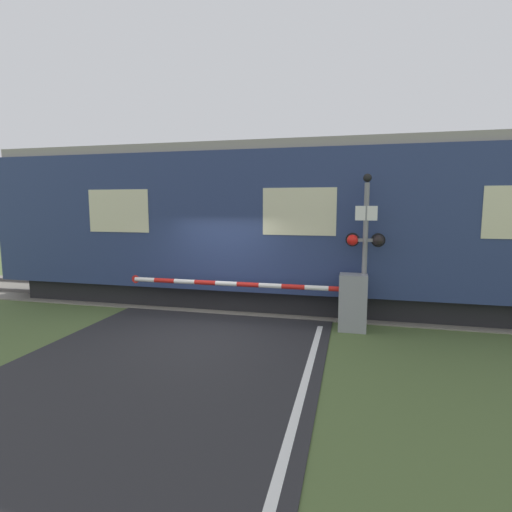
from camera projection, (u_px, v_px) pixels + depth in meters
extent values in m
plane|color=#4C6033|center=(203.00, 333.00, 8.70)|extent=(80.00, 80.00, 0.00)
cube|color=slate|center=(241.00, 300.00, 11.63)|extent=(36.00, 3.20, 0.03)
cube|color=#595451|center=(234.00, 304.00, 10.93)|extent=(36.00, 0.08, 0.10)
cube|color=#595451|center=(248.00, 292.00, 12.32)|extent=(36.00, 0.08, 0.10)
cube|color=black|center=(305.00, 294.00, 11.16)|extent=(16.01, 2.58, 0.60)
cube|color=navy|center=(306.00, 220.00, 10.90)|extent=(17.40, 3.04, 3.49)
cube|color=gray|center=(307.00, 150.00, 10.66)|extent=(17.06, 2.79, 0.24)
cube|color=beige|center=(299.00, 212.00, 9.39)|extent=(1.74, 0.02, 1.12)
cube|color=beige|center=(118.00, 211.00, 10.52)|extent=(1.74, 0.02, 1.12)
cube|color=gray|center=(353.00, 303.00, 8.77)|extent=(0.60, 0.44, 1.26)
cylinder|color=gray|center=(353.00, 290.00, 8.74)|extent=(0.16, 0.16, 0.18)
cylinder|color=red|center=(341.00, 289.00, 8.80)|extent=(0.53, 0.11, 0.11)
cylinder|color=white|center=(317.00, 288.00, 8.92)|extent=(0.53, 0.11, 0.11)
cylinder|color=red|center=(293.00, 287.00, 9.05)|extent=(0.53, 0.11, 0.11)
cylinder|color=white|center=(270.00, 286.00, 9.17)|extent=(0.53, 0.11, 0.11)
cylinder|color=red|center=(248.00, 285.00, 9.30)|extent=(0.53, 0.11, 0.11)
cylinder|color=white|center=(226.00, 284.00, 9.42)|extent=(0.53, 0.11, 0.11)
cylinder|color=red|center=(205.00, 283.00, 9.55)|extent=(0.53, 0.11, 0.11)
cylinder|color=white|center=(185.00, 282.00, 9.67)|extent=(0.53, 0.11, 0.11)
cylinder|color=red|center=(165.00, 281.00, 9.80)|extent=(0.53, 0.11, 0.11)
cylinder|color=white|center=(145.00, 280.00, 9.92)|extent=(0.53, 0.11, 0.11)
cylinder|color=red|center=(136.00, 279.00, 9.98)|extent=(0.20, 0.02, 0.20)
cylinder|color=gray|center=(365.00, 258.00, 8.70)|extent=(0.11, 0.11, 3.24)
cube|color=gray|center=(365.00, 240.00, 8.65)|extent=(0.66, 0.07, 0.07)
sphere|color=red|center=(352.00, 240.00, 8.67)|extent=(0.24, 0.24, 0.24)
sphere|color=black|center=(378.00, 241.00, 8.54)|extent=(0.24, 0.24, 0.24)
cylinder|color=black|center=(352.00, 240.00, 8.77)|extent=(0.30, 0.06, 0.30)
cylinder|color=black|center=(378.00, 240.00, 8.65)|extent=(0.30, 0.06, 0.30)
cube|color=white|center=(366.00, 213.00, 8.54)|extent=(0.46, 0.02, 0.31)
sphere|color=black|center=(367.00, 178.00, 8.48)|extent=(0.18, 0.18, 0.18)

